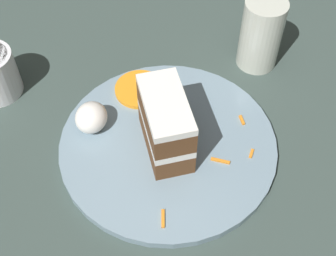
# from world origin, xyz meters

# --- Properties ---
(ground_plane) EXTENTS (6.00, 6.00, 0.00)m
(ground_plane) POSITION_xyz_m (0.00, 0.00, 0.00)
(ground_plane) COLOR #38332D
(ground_plane) RESTS_ON ground
(dining_table) EXTENTS (1.35, 1.17, 0.02)m
(dining_table) POSITION_xyz_m (0.00, 0.00, 0.01)
(dining_table) COLOR #384742
(dining_table) RESTS_ON ground
(plate) EXTENTS (0.30, 0.30, 0.01)m
(plate) POSITION_xyz_m (0.05, 0.02, 0.03)
(plate) COLOR gray
(plate) RESTS_ON dining_table
(cake_slice) EXTENTS (0.12, 0.10, 0.09)m
(cake_slice) POSITION_xyz_m (0.04, 0.02, 0.08)
(cake_slice) COLOR brown
(cake_slice) RESTS_ON plate
(cream_dollop) EXTENTS (0.05, 0.04, 0.04)m
(cream_dollop) POSITION_xyz_m (0.04, 0.13, 0.05)
(cream_dollop) COLOR white
(cream_dollop) RESTS_ON plate
(orange_garnish) EXTENTS (0.08, 0.08, 0.01)m
(orange_garnish) POSITION_xyz_m (0.12, 0.09, 0.04)
(orange_garnish) COLOR orange
(orange_garnish) RESTS_ON plate
(carrot_shreds_scatter) EXTENTS (0.20, 0.09, 0.00)m
(carrot_shreds_scatter) POSITION_xyz_m (0.03, -0.05, 0.04)
(carrot_shreds_scatter) COLOR orange
(carrot_shreds_scatter) RESTS_ON plate
(drinking_glass) EXTENTS (0.06, 0.06, 0.11)m
(drinking_glass) POSITION_xyz_m (0.26, -0.05, 0.07)
(drinking_glass) COLOR beige
(drinking_glass) RESTS_ON dining_table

